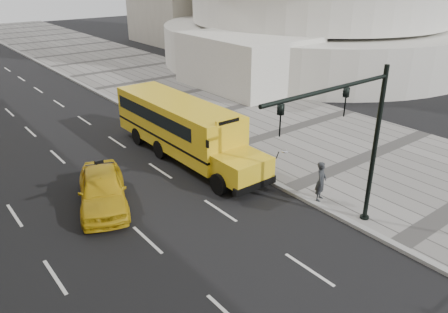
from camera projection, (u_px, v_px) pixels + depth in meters
ground at (114, 185)px, 20.76m from camera, size 140.00×140.00×0.00m
sidewalk_museum at (291, 130)px, 27.52m from camera, size 12.00×140.00×0.15m
curb_museum at (215, 153)px, 24.12m from camera, size 0.30×140.00×0.15m
school_bus at (180, 124)px, 23.39m from camera, size 2.96×11.56×3.19m
taxi_near at (102, 190)px, 18.56m from camera, size 3.55×5.21×1.65m
pedestrian at (321, 181)px, 18.80m from camera, size 0.77×0.66×1.79m
traffic_signal at (355, 135)px, 15.36m from camera, size 6.18×0.36×6.40m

